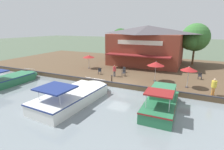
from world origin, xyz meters
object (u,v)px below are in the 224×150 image
at_px(tree_behind_restaurant, 120,39).
at_px(patio_umbrella_far_corner, 89,56).
at_px(motorboat_second_along, 77,94).
at_px(tree_upstream_bank, 194,38).
at_px(cafe_chair_facing_river, 200,76).
at_px(cafe_chair_back_row_seat, 124,73).
at_px(cafe_chair_mid_patio, 100,71).
at_px(patio_umbrella_near_quay_edge, 189,69).
at_px(motorboat_far_downstream, 162,100).
at_px(motorboat_mid_row, 13,79).
at_px(waterfront_restaurant, 147,45).
at_px(cafe_chair_under_first_umbrella, 124,69).
at_px(person_near_entrance, 114,70).
at_px(patio_umbrella_mid_patio_left, 156,64).
at_px(person_mid_patio, 214,85).
at_px(mooring_post, 112,78).

bearing_deg(tree_behind_restaurant, patio_umbrella_far_corner, -4.24).
bearing_deg(motorboat_second_along, tree_upstream_bank, 155.06).
height_order(cafe_chair_facing_river, cafe_chair_back_row_seat, same).
height_order(cafe_chair_mid_patio, motorboat_second_along, motorboat_second_along).
bearing_deg(patio_umbrella_near_quay_edge, cafe_chair_facing_river, 162.21).
xyz_separation_m(motorboat_far_downstream, motorboat_mid_row, (0.85, -19.10, -0.14)).
relative_size(patio_umbrella_far_corner, tree_upstream_bank, 0.30).
xyz_separation_m(waterfront_restaurant, motorboat_mid_row, (18.01, -13.12, -3.47)).
distance_m(cafe_chair_mid_patio, cafe_chair_under_first_umbrella, 3.72).
height_order(patio_umbrella_far_corner, motorboat_far_downstream, patio_umbrella_far_corner).
relative_size(cafe_chair_facing_river, person_near_entrance, 0.54).
xyz_separation_m(patio_umbrella_mid_patio_left, patio_umbrella_far_corner, (-2.64, -11.52, -0.26)).
distance_m(person_mid_patio, motorboat_far_downstream, 5.93).
distance_m(cafe_chair_under_first_umbrella, person_near_entrance, 2.70).
bearing_deg(person_mid_patio, patio_umbrella_near_quay_edge, -121.38).
relative_size(person_near_entrance, motorboat_far_downstream, 0.23).
bearing_deg(motorboat_second_along, mooring_post, 167.42).
relative_size(cafe_chair_mid_patio, mooring_post, 0.96).
bearing_deg(cafe_chair_back_row_seat, cafe_chair_facing_river, 105.74).
bearing_deg(patio_umbrella_mid_patio_left, person_mid_patio, 69.40).
height_order(motorboat_mid_row, mooring_post, motorboat_mid_row).
bearing_deg(patio_umbrella_near_quay_edge, motorboat_mid_row, -73.09).
bearing_deg(cafe_chair_mid_patio, person_near_entrance, 84.08).
distance_m(patio_umbrella_mid_patio_left, mooring_post, 5.78).
bearing_deg(patio_umbrella_near_quay_edge, person_near_entrance, -93.98).
relative_size(cafe_chair_facing_river, cafe_chair_back_row_seat, 1.00).
distance_m(motorboat_far_downstream, motorboat_mid_row, 19.12).
relative_size(tree_upstream_bank, tree_behind_restaurant, 1.14).
bearing_deg(tree_upstream_bank, patio_umbrella_mid_patio_left, -16.41).
bearing_deg(cafe_chair_mid_patio, person_mid_patio, 80.43).
bearing_deg(cafe_chair_under_first_umbrella, cafe_chair_mid_patio, -50.40).
relative_size(patio_umbrella_near_quay_edge, motorboat_second_along, 0.26).
xyz_separation_m(cafe_chair_facing_river, cafe_chair_back_row_seat, (2.72, -9.67, 0.00)).
bearing_deg(waterfront_restaurant, tree_behind_restaurant, -113.68).
bearing_deg(cafe_chair_under_first_umbrella, patio_umbrella_mid_patio_left, 64.94).
xyz_separation_m(cafe_chair_back_row_seat, tree_upstream_bank, (-12.49, 8.36, 4.30)).
relative_size(patio_umbrella_far_corner, cafe_chair_back_row_seat, 2.63).
relative_size(patio_umbrella_far_corner, cafe_chair_mid_patio, 2.63).
bearing_deg(cafe_chair_facing_river, patio_umbrella_near_quay_edge, -17.79).
relative_size(cafe_chair_under_first_umbrella, person_mid_patio, 0.49).
xyz_separation_m(waterfront_restaurant, patio_umbrella_near_quay_edge, (11.65, 7.80, -1.36)).
distance_m(cafe_chair_back_row_seat, tree_upstream_bank, 15.63).
height_order(cafe_chair_under_first_umbrella, tree_behind_restaurant, tree_behind_restaurant).
height_order(person_near_entrance, person_mid_patio, person_mid_patio).
bearing_deg(motorboat_far_downstream, tree_upstream_bank, 174.51).
distance_m(cafe_chair_back_row_seat, motorboat_far_downstream, 9.57).
distance_m(person_mid_patio, motorboat_mid_row, 23.91).
relative_size(person_near_entrance, tree_behind_restaurant, 0.25).
relative_size(motorboat_far_downstream, tree_upstream_bank, 0.95).
xyz_separation_m(patio_umbrella_mid_patio_left, mooring_post, (2.65, -4.82, -1.80)).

